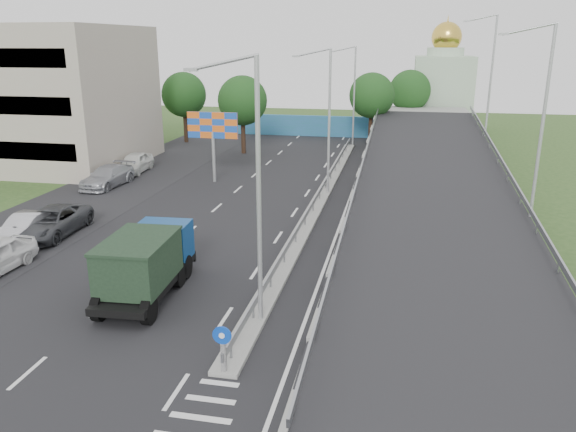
% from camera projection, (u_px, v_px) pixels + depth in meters
% --- Properties ---
extents(ground, '(160.00, 160.00, 0.00)m').
position_uv_depth(ground, '(202.00, 417.00, 16.63)').
color(ground, '#2D4C1E').
rests_on(ground, ground).
extents(road_surface, '(26.00, 90.00, 0.04)m').
position_uv_depth(road_surface, '(264.00, 216.00, 35.92)').
color(road_surface, black).
rests_on(road_surface, ground).
extents(parking_strip, '(8.00, 90.00, 0.05)m').
position_uv_depth(parking_strip, '(80.00, 204.00, 38.38)').
color(parking_strip, black).
rests_on(parking_strip, ground).
extents(median, '(1.00, 44.00, 0.20)m').
position_uv_depth(median, '(320.00, 200.00, 39.07)').
color(median, gray).
rests_on(median, ground).
extents(overpass_ramp, '(10.00, 50.00, 3.50)m').
position_uv_depth(overpass_ramp, '(432.00, 182.00, 37.16)').
color(overpass_ramp, gray).
rests_on(overpass_ramp, ground).
extents(median_guardrail, '(0.09, 44.00, 0.71)m').
position_uv_depth(median_guardrail, '(320.00, 191.00, 38.87)').
color(median_guardrail, gray).
rests_on(median_guardrail, median).
extents(sign_bollard, '(0.64, 0.23, 1.67)m').
position_uv_depth(sign_bollard, '(223.00, 349.00, 18.36)').
color(sign_bollard, black).
rests_on(sign_bollard, median).
extents(lamp_post_near, '(2.74, 0.18, 10.08)m').
position_uv_depth(lamp_post_near, '(254.00, 180.00, 20.51)').
color(lamp_post_near, '#B2B5B7').
rests_on(lamp_post_near, median).
extents(lamp_post_mid, '(2.74, 0.18, 10.08)m').
position_uv_depth(lamp_post_mid, '(327.00, 114.00, 39.22)').
color(lamp_post_mid, '#B2B5B7').
rests_on(lamp_post_mid, median).
extents(lamp_post_far, '(2.74, 0.18, 10.08)m').
position_uv_depth(lamp_post_far, '(353.00, 91.00, 57.94)').
color(lamp_post_far, '#B2B5B7').
rests_on(lamp_post_far, median).
extents(beige_building, '(24.00, 14.00, 12.00)m').
position_uv_depth(beige_building, '(4.00, 96.00, 50.49)').
color(beige_building, '#AFA293').
rests_on(beige_building, ground).
extents(blue_wall, '(30.00, 0.50, 2.40)m').
position_uv_depth(blue_wall, '(321.00, 126.00, 65.71)').
color(blue_wall, '#246F85').
rests_on(blue_wall, ground).
extents(church, '(7.00, 7.00, 13.80)m').
position_uv_depth(church, '(443.00, 87.00, 69.32)').
color(church, '#B2CCAD').
rests_on(church, ground).
extents(billboard, '(4.00, 0.24, 5.50)m').
position_uv_depth(billboard, '(213.00, 129.00, 43.30)').
color(billboard, '#B2B5B7').
rests_on(billboard, ground).
extents(tree_left_mid, '(4.80, 4.80, 7.60)m').
position_uv_depth(tree_left_mid, '(242.00, 101.00, 54.43)').
color(tree_left_mid, black).
rests_on(tree_left_mid, ground).
extents(tree_median_far, '(4.80, 4.80, 7.60)m').
position_uv_depth(tree_median_far, '(372.00, 96.00, 59.65)').
color(tree_median_far, black).
rests_on(tree_median_far, ground).
extents(tree_left_far, '(4.80, 4.80, 7.60)m').
position_uv_depth(tree_left_far, '(184.00, 95.00, 60.63)').
color(tree_left_far, black).
rests_on(tree_left_far, ground).
extents(tree_ramp_far, '(4.80, 4.80, 7.60)m').
position_uv_depth(tree_ramp_far, '(410.00, 91.00, 65.44)').
color(tree_ramp_far, black).
rests_on(tree_ramp_far, ground).
extents(dump_truck, '(2.78, 6.66, 2.88)m').
position_uv_depth(dump_truck, '(147.00, 261.00, 24.23)').
color(dump_truck, black).
rests_on(dump_truck, ground).
extents(parked_car_b, '(1.67, 4.45, 1.45)m').
position_uv_depth(parked_car_b, '(26.00, 227.00, 31.41)').
color(parked_car_b, '#AAAAAF').
rests_on(parked_car_b, ground).
extents(parked_car_c, '(2.84, 5.79, 1.58)m').
position_uv_depth(parked_car_c, '(51.00, 222.00, 32.05)').
color(parked_car_c, '#393B3F').
rests_on(parked_car_c, ground).
extents(parked_car_d, '(2.57, 5.54, 1.57)m').
position_uv_depth(parked_car_d, '(107.00, 177.00, 42.93)').
color(parked_car_d, '#A0A2A9').
rests_on(parked_car_d, ground).
extents(parked_car_e, '(2.31, 5.00, 1.66)m').
position_uv_depth(parked_car_e, '(135.00, 163.00, 47.64)').
color(parked_car_e, silver).
rests_on(parked_car_e, ground).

